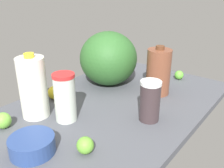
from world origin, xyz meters
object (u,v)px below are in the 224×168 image
lemon_beside_bowl (54,92)px  lime_near_front (179,75)px  chocolate_milk_jug (158,72)px  watermelon (108,58)px  mixing_bowl (32,145)px  lime_by_jug (85,145)px  shaker_bottle (150,101)px  lime_loose (3,121)px  milk_jug (33,87)px  tumbler_cup (65,97)px

lemon_beside_bowl → lime_near_front: bearing=-31.2°
chocolate_milk_jug → lemon_beside_bowl: 51.85cm
watermelon → mixing_bowl: 66.17cm
lime_by_jug → shaker_bottle: bearing=-10.6°
watermelon → lime_loose: size_ratio=4.83×
mixing_bowl → lime_loose: lime_loose is taller
watermelon → chocolate_milk_jug: bearing=-79.4°
milk_jug → lime_by_jug: milk_jug is taller
shaker_bottle → lime_loose: bearing=133.9°
tumbler_cup → lime_near_front: tumbler_cup is taller
chocolate_milk_jug → lemon_beside_bowl: (-36.35, 36.04, -8.26)cm
chocolate_milk_jug → mixing_bowl: chocolate_milk_jug is taller
lime_near_front → lime_loose: (-90.37, 32.66, 0.62)cm
lime_near_front → lime_loose: bearing=160.1°
milk_jug → tumbler_cup: milk_jug is taller
milk_jug → lime_near_front: bearing=-21.9°
chocolate_milk_jug → mixing_bowl: bearing=171.6°
tumbler_cup → lemon_beside_bowl: 22.63cm
watermelon → lemon_beside_bowl: bearing=164.7°
lime_loose → lime_by_jug: size_ratio=1.08×
milk_jug → lime_by_jug: size_ratio=4.66×
mixing_bowl → lime_near_front: 93.25cm
tumbler_cup → mixing_bowl: size_ratio=1.33×
lime_loose → watermelon: bearing=-4.0°
mixing_bowl → lime_by_jug: same height
shaker_bottle → lime_near_front: (50.21, 9.10, -6.05)cm
watermelon → tumbler_cup: bearing=-165.6°
watermelon → chocolate_milk_jug: (5.13, -27.49, -2.92)cm
tumbler_cup → mixing_bowl: tumbler_cup is taller
mixing_bowl → lime_loose: size_ratio=2.39×
mixing_bowl → lemon_beside_bowl: 40.90cm
shaker_bottle → mixing_bowl: size_ratio=1.13×
chocolate_milk_jug → lime_loose: 73.40cm
tumbler_cup → lime_loose: 25.31cm
mixing_bowl → lime_by_jug: 17.67cm
shaker_bottle → chocolate_milk_jug: (25.50, 10.04, 2.90)cm
mixing_bowl → lime_near_front: (92.61, -10.93, -0.37)cm
shaker_bottle → lime_by_jug: bearing=169.4°
mixing_bowl → lime_loose: 21.85cm
shaker_bottle → lime_by_jug: size_ratio=2.92×
watermelon → chocolate_milk_jug: watermelon is taller
chocolate_milk_jug → lime_near_front: 26.30cm
milk_jug → lemon_beside_bowl: milk_jug is taller
watermelon → milk_jug: bearing=177.1°
tumbler_cup → watermelon: size_ratio=0.66×
watermelon → lime_near_front: 42.88cm
shaker_bottle → watermelon: watermelon is taller
tumbler_cup → lime_by_jug: tumbler_cup is taller
mixing_bowl → milk_jug: bearing=50.8°
lime_near_front → lime_loose: lime_loose is taller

